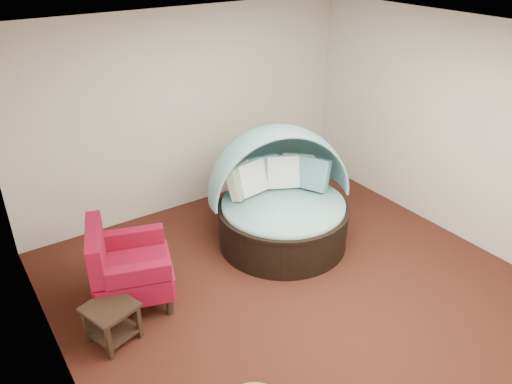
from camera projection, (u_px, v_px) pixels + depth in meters
floor at (295, 288)px, 5.73m from camera, size 5.00×5.00×0.00m
wall_back at (188, 113)px, 6.91m from camera, size 5.00×0.00×5.00m
wall_left at (46, 260)px, 3.84m from camera, size 0.00×5.00×5.00m
wall_right at (455, 130)px, 6.31m from camera, size 0.00×5.00×5.00m
ceiling at (307, 38)px, 4.42m from camera, size 5.00×5.00×0.00m
canopy_daybed at (281, 191)px, 6.33m from camera, size 2.14×2.11×1.53m
red_armchair at (126, 267)px, 5.34m from camera, size 1.05×1.05×0.98m
side_table at (112, 318)px, 4.89m from camera, size 0.56×0.56×0.43m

